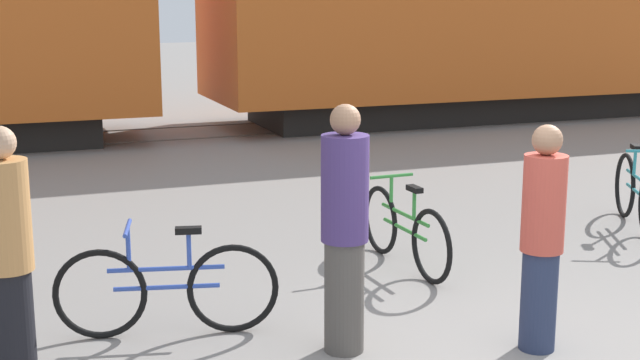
{
  "coord_description": "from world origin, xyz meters",
  "views": [
    {
      "loc": [
        -3.36,
        -4.85,
        2.63
      ],
      "look_at": [
        -0.87,
        1.8,
        1.1
      ],
      "focal_mm": 50.0,
      "sensor_mm": 36.0,
      "label": 1
    }
  ],
  "objects_px": {
    "person_in_tan": "(8,258)",
    "person_in_red": "(542,238)",
    "bicycle_blue": "(167,289)",
    "bicycle_green": "(404,230)",
    "person_in_purple": "(345,230)",
    "bicycle_teal": "(637,193)"
  },
  "relations": [
    {
      "from": "bicycle_green",
      "to": "person_in_red",
      "type": "xyz_separation_m",
      "value": [
        0.06,
        -2.15,
        0.49
      ]
    },
    {
      "from": "person_in_red",
      "to": "person_in_purple",
      "type": "xyz_separation_m",
      "value": [
        -1.36,
        0.47,
        0.07
      ]
    },
    {
      "from": "bicycle_blue",
      "to": "person_in_purple",
      "type": "xyz_separation_m",
      "value": [
        1.16,
        -0.75,
        0.55
      ]
    },
    {
      "from": "bicycle_green",
      "to": "person_in_red",
      "type": "bearing_deg",
      "value": -88.48
    },
    {
      "from": "person_in_tan",
      "to": "person_in_purple",
      "type": "xyz_separation_m",
      "value": [
        2.3,
        -0.25,
        0.03
      ]
    },
    {
      "from": "bicycle_blue",
      "to": "person_in_tan",
      "type": "bearing_deg",
      "value": -155.94
    },
    {
      "from": "person_in_red",
      "to": "person_in_purple",
      "type": "height_order",
      "value": "person_in_purple"
    },
    {
      "from": "bicycle_teal",
      "to": "bicycle_green",
      "type": "height_order",
      "value": "bicycle_teal"
    },
    {
      "from": "bicycle_teal",
      "to": "bicycle_blue",
      "type": "xyz_separation_m",
      "value": [
        -5.52,
        -1.31,
        -0.02
      ]
    },
    {
      "from": "person_in_tan",
      "to": "person_in_red",
      "type": "relative_size",
      "value": 1.05
    },
    {
      "from": "bicycle_teal",
      "to": "person_in_purple",
      "type": "xyz_separation_m",
      "value": [
        -4.36,
        -2.06,
        0.53
      ]
    },
    {
      "from": "bicycle_green",
      "to": "bicycle_blue",
      "type": "distance_m",
      "value": 2.63
    },
    {
      "from": "bicycle_green",
      "to": "person_in_purple",
      "type": "height_order",
      "value": "person_in_purple"
    },
    {
      "from": "bicycle_green",
      "to": "bicycle_blue",
      "type": "relative_size",
      "value": 1.02
    },
    {
      "from": "bicycle_teal",
      "to": "person_in_tan",
      "type": "relative_size",
      "value": 0.93
    },
    {
      "from": "bicycle_teal",
      "to": "person_in_red",
      "type": "height_order",
      "value": "person_in_red"
    },
    {
      "from": "person_in_tan",
      "to": "bicycle_blue",
      "type": "bearing_deg",
      "value": -111.64
    },
    {
      "from": "bicycle_teal",
      "to": "person_in_tan",
      "type": "bearing_deg",
      "value": -164.74
    },
    {
      "from": "person_in_tan",
      "to": "person_in_red",
      "type": "distance_m",
      "value": 3.73
    },
    {
      "from": "bicycle_teal",
      "to": "person_in_purple",
      "type": "bearing_deg",
      "value": -154.69
    },
    {
      "from": "bicycle_teal",
      "to": "person_in_purple",
      "type": "relative_size",
      "value": 0.89
    },
    {
      "from": "bicycle_blue",
      "to": "bicycle_green",
      "type": "bearing_deg",
      "value": 20.49
    }
  ]
}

